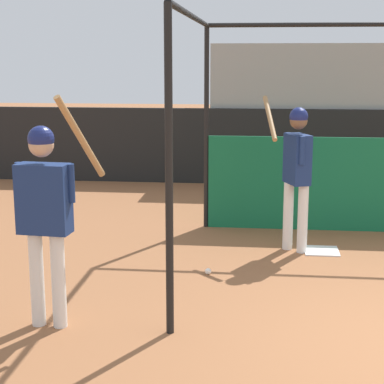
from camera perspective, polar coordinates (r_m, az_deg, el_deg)
outfield_wall at (r=12.87m, az=13.68°, el=3.82°), size 24.00×0.12×1.49m
bleacher_section at (r=14.05m, az=13.15°, el=7.10°), size 5.40×2.40×2.77m
batting_cage at (r=8.68m, az=12.79°, el=3.62°), size 3.65×3.88×2.94m
home_plate at (r=8.52m, az=11.43°, el=-5.14°), size 0.44×0.44×0.02m
player_batter at (r=8.25m, az=9.25°, el=2.42°), size 0.63×0.75×1.98m
player_waiting at (r=5.93m, az=-12.92°, el=-1.20°), size 0.82×0.51×2.16m
baseball at (r=7.48m, az=1.43°, el=-7.07°), size 0.07×0.07×0.07m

